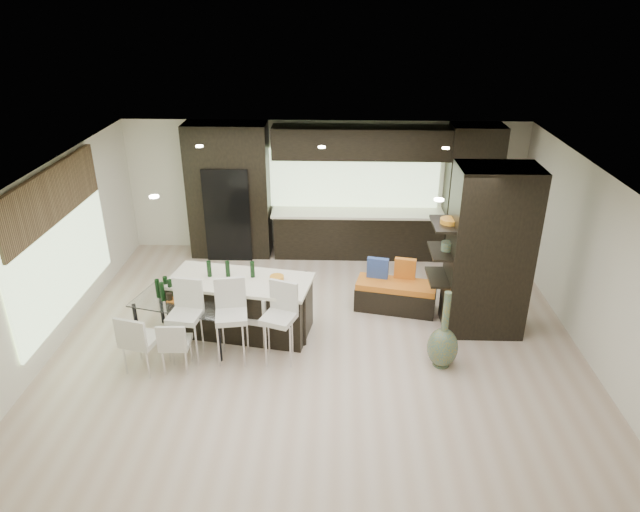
{
  "coord_description": "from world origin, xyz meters",
  "views": [
    {
      "loc": [
        0.26,
        -7.61,
        5.0
      ],
      "look_at": [
        0.0,
        0.6,
        1.15
      ],
      "focal_mm": 32.0,
      "sensor_mm": 36.0,
      "label": 1
    }
  ],
  "objects_px": {
    "dining_table": "(188,320)",
    "chair_end": "(257,319)",
    "stool_mid": "(232,330)",
    "stool_left": "(186,330)",
    "bench": "(395,296)",
    "chair_far": "(142,343)",
    "stool_right": "(279,332)",
    "kitchen_island": "(241,305)",
    "chair_near": "(176,346)",
    "floor_vase": "(444,330)"
  },
  "relations": [
    {
      "from": "kitchen_island",
      "to": "chair_end",
      "type": "distance_m",
      "value": 0.44
    },
    {
      "from": "stool_left",
      "to": "bench",
      "type": "height_order",
      "value": "stool_left"
    },
    {
      "from": "stool_left",
      "to": "stool_right",
      "type": "relative_size",
      "value": 1.01
    },
    {
      "from": "chair_near",
      "to": "stool_mid",
      "type": "bearing_deg",
      "value": 15.16
    },
    {
      "from": "bench",
      "to": "dining_table",
      "type": "bearing_deg",
      "value": -149.91
    },
    {
      "from": "stool_right",
      "to": "chair_near",
      "type": "bearing_deg",
      "value": -150.19
    },
    {
      "from": "stool_left",
      "to": "floor_vase",
      "type": "relative_size",
      "value": 0.83
    },
    {
      "from": "stool_left",
      "to": "chair_near",
      "type": "distance_m",
      "value": 0.29
    },
    {
      "from": "stool_left",
      "to": "chair_near",
      "type": "relative_size",
      "value": 1.33
    },
    {
      "from": "dining_table",
      "to": "chair_end",
      "type": "height_order",
      "value": "chair_end"
    },
    {
      "from": "bench",
      "to": "chair_far",
      "type": "relative_size",
      "value": 1.54
    },
    {
      "from": "kitchen_island",
      "to": "stool_left",
      "type": "relative_size",
      "value": 2.21
    },
    {
      "from": "kitchen_island",
      "to": "chair_far",
      "type": "height_order",
      "value": "kitchen_island"
    },
    {
      "from": "floor_vase",
      "to": "chair_end",
      "type": "distance_m",
      "value": 2.82
    },
    {
      "from": "kitchen_island",
      "to": "bench",
      "type": "relative_size",
      "value": 1.64
    },
    {
      "from": "stool_right",
      "to": "chair_far",
      "type": "distance_m",
      "value": 1.95
    },
    {
      "from": "dining_table",
      "to": "chair_near",
      "type": "relative_size",
      "value": 2.03
    },
    {
      "from": "chair_near",
      "to": "chair_end",
      "type": "bearing_deg",
      "value": 31.79
    },
    {
      "from": "bench",
      "to": "floor_vase",
      "type": "distance_m",
      "value": 1.71
    },
    {
      "from": "chair_near",
      "to": "chair_end",
      "type": "relative_size",
      "value": 0.93
    },
    {
      "from": "bench",
      "to": "chair_far",
      "type": "bearing_deg",
      "value": -142.22
    },
    {
      "from": "stool_right",
      "to": "chair_end",
      "type": "bearing_deg",
      "value": 149.85
    },
    {
      "from": "floor_vase",
      "to": "chair_near",
      "type": "xyz_separation_m",
      "value": [
        -3.83,
        -0.2,
        -0.23
      ]
    },
    {
      "from": "stool_left",
      "to": "bench",
      "type": "distance_m",
      "value": 3.55
    },
    {
      "from": "bench",
      "to": "chair_end",
      "type": "height_order",
      "value": "chair_end"
    },
    {
      "from": "stool_left",
      "to": "dining_table",
      "type": "distance_m",
      "value": 0.5
    },
    {
      "from": "floor_vase",
      "to": "dining_table",
      "type": "height_order",
      "value": "floor_vase"
    },
    {
      "from": "dining_table",
      "to": "stool_mid",
      "type": "bearing_deg",
      "value": -16.65
    },
    {
      "from": "dining_table",
      "to": "chair_end",
      "type": "relative_size",
      "value": 1.89
    },
    {
      "from": "kitchen_island",
      "to": "chair_far",
      "type": "bearing_deg",
      "value": -129.56
    },
    {
      "from": "stool_mid",
      "to": "chair_end",
      "type": "height_order",
      "value": "stool_mid"
    },
    {
      "from": "kitchen_island",
      "to": "dining_table",
      "type": "height_order",
      "value": "kitchen_island"
    },
    {
      "from": "floor_vase",
      "to": "chair_far",
      "type": "xyz_separation_m",
      "value": [
        -4.3,
        -0.23,
        -0.17
      ]
    },
    {
      "from": "stool_left",
      "to": "chair_far",
      "type": "xyz_separation_m",
      "value": [
        -0.58,
        -0.28,
        -0.07
      ]
    },
    {
      "from": "stool_right",
      "to": "chair_far",
      "type": "bearing_deg",
      "value": -151.65
    },
    {
      "from": "chair_near",
      "to": "chair_end",
      "type": "height_order",
      "value": "chair_end"
    },
    {
      "from": "stool_right",
      "to": "bench",
      "type": "bearing_deg",
      "value": 60.19
    },
    {
      "from": "kitchen_island",
      "to": "chair_near",
      "type": "height_order",
      "value": "kitchen_island"
    },
    {
      "from": "kitchen_island",
      "to": "chair_end",
      "type": "height_order",
      "value": "kitchen_island"
    },
    {
      "from": "stool_left",
      "to": "chair_far",
      "type": "distance_m",
      "value": 0.64
    },
    {
      "from": "dining_table",
      "to": "chair_near",
      "type": "xyz_separation_m",
      "value": [
        0.0,
        -0.72,
        0.01
      ]
    },
    {
      "from": "stool_mid",
      "to": "stool_right",
      "type": "height_order",
      "value": "stool_mid"
    },
    {
      "from": "kitchen_island",
      "to": "chair_near",
      "type": "relative_size",
      "value": 2.93
    },
    {
      "from": "stool_mid",
      "to": "floor_vase",
      "type": "xyz_separation_m",
      "value": [
        3.05,
        -0.04,
        0.1
      ]
    },
    {
      "from": "chair_far",
      "to": "chair_end",
      "type": "bearing_deg",
      "value": 40.32
    },
    {
      "from": "dining_table",
      "to": "chair_far",
      "type": "bearing_deg",
      "value": -107.87
    },
    {
      "from": "kitchen_island",
      "to": "chair_near",
      "type": "bearing_deg",
      "value": -116.77
    },
    {
      "from": "chair_near",
      "to": "stool_right",
      "type": "bearing_deg",
      "value": 7.58
    },
    {
      "from": "stool_right",
      "to": "stool_left",
      "type": "bearing_deg",
      "value": -159.72
    },
    {
      "from": "chair_far",
      "to": "chair_end",
      "type": "xyz_separation_m",
      "value": [
        1.54,
        0.75,
        -0.03
      ]
    }
  ]
}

